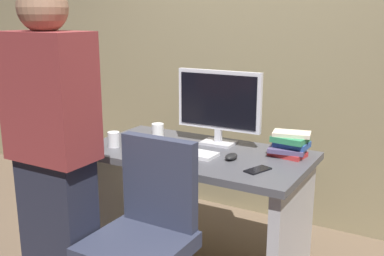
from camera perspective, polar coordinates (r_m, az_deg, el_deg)
wall_back at (r=3.37m, az=8.48°, el=13.97°), size 6.40×0.10×3.00m
desk at (r=2.73m, az=0.53°, el=-7.50°), size 1.32×0.70×0.72m
office_chair at (r=2.22m, az=-5.99°, el=-14.87°), size 0.52×0.52×0.94m
person_at_desk at (r=2.21m, az=-16.93°, el=-3.91°), size 0.40×0.24×1.64m
monitor at (r=2.74m, az=3.37°, el=3.12°), size 0.54×0.14×0.46m
keyboard at (r=2.62m, az=-1.27°, el=-2.93°), size 0.43×0.15×0.02m
mouse at (r=2.51m, az=4.97°, el=-3.60°), size 0.06×0.10×0.03m
cup_near_keyboard at (r=2.77m, az=-9.82°, el=-1.43°), size 0.07×0.07×0.09m
cup_by_monitor at (r=2.98m, az=-4.34°, el=-0.24°), size 0.08×0.08×0.08m
book_stack at (r=2.61m, az=12.19°, el=-2.02°), size 0.24×0.19×0.14m
cell_phone at (r=2.36m, az=8.28°, el=-5.24°), size 0.12×0.16×0.01m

